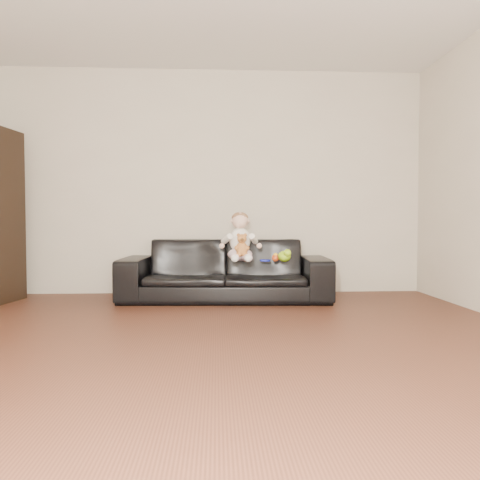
{
  "coord_description": "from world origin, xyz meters",
  "views": [
    {
      "loc": [
        0.09,
        -2.74,
        0.83
      ],
      "look_at": [
        0.33,
        2.14,
        0.64
      ],
      "focal_mm": 35.0,
      "sensor_mm": 36.0,
      "label": 1
    }
  ],
  "objects": [
    {
      "name": "floor",
      "position": [
        0.0,
        0.0,
        0.0
      ],
      "size": [
        5.5,
        5.5,
        0.0
      ],
      "primitive_type": "plane",
      "color": "#4A271A",
      "rests_on": "ground"
    },
    {
      "name": "wall_back",
      "position": [
        0.0,
        2.75,
        1.3
      ],
      "size": [
        5.0,
        0.0,
        5.0
      ],
      "primitive_type": "plane",
      "rotation": [
        1.57,
        0.0,
        0.0
      ],
      "color": "beige",
      "rests_on": "ground"
    },
    {
      "name": "toy_blue_disc",
      "position": [
        0.59,
        2.12,
        0.43
      ],
      "size": [
        0.14,
        0.14,
        0.02
      ],
      "primitive_type": "cylinder",
      "rotation": [
        0.0,
        0.0,
        -0.37
      ],
      "color": "#1922CB",
      "rests_on": "sofa"
    },
    {
      "name": "toy_green",
      "position": [
        0.78,
        2.02,
        0.48
      ],
      "size": [
        0.16,
        0.18,
        0.11
      ],
      "primitive_type": "ellipsoid",
      "rotation": [
        0.0,
        0.0,
        0.14
      ],
      "color": "#91CC18",
      "rests_on": "sofa"
    },
    {
      "name": "teddy_bear",
      "position": [
        0.34,
        1.97,
        0.6
      ],
      "size": [
        0.14,
        0.14,
        0.23
      ],
      "rotation": [
        0.0,
        0.0,
        0.2
      ],
      "color": "#B26D33",
      "rests_on": "sofa"
    },
    {
      "name": "sofa",
      "position": [
        0.18,
        2.25,
        0.32
      ],
      "size": [
        2.24,
        0.97,
        0.64
      ],
      "primitive_type": "imported",
      "rotation": [
        0.0,
        0.0,
        -0.05
      ],
      "color": "black",
      "rests_on": "floor"
    },
    {
      "name": "baby",
      "position": [
        0.33,
        2.13,
        0.65
      ],
      "size": [
        0.35,
        0.43,
        0.51
      ],
      "rotation": [
        0.0,
        0.0,
        0.05
      ],
      "color": "silver",
      "rests_on": "sofa"
    },
    {
      "name": "toy_rattle",
      "position": [
        0.7,
        2.05,
        0.46
      ],
      "size": [
        0.09,
        0.09,
        0.08
      ],
      "primitive_type": "sphere",
      "rotation": [
        0.0,
        0.0,
        -0.29
      ],
      "color": "#C74217",
      "rests_on": "sofa"
    }
  ]
}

